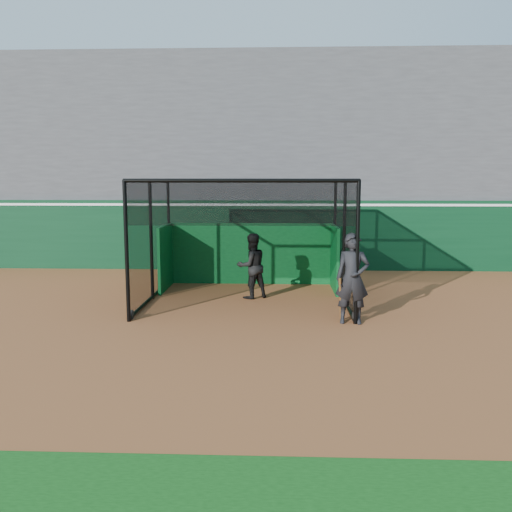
{
  "coord_description": "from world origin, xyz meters",
  "views": [
    {
      "loc": [
        1.48,
        -10.98,
        3.24
      ],
      "look_at": [
        0.95,
        2.0,
        1.4
      ],
      "focal_mm": 38.0,
      "sensor_mm": 36.0,
      "label": 1
    }
  ],
  "objects": [
    {
      "name": "ground",
      "position": [
        0.0,
        0.0,
        0.0
      ],
      "size": [
        120.0,
        120.0,
        0.0
      ],
      "primitive_type": "plane",
      "color": "#97542C",
      "rests_on": "ground"
    },
    {
      "name": "on_deck_player",
      "position": [
        3.16,
        1.08,
        1.03
      ],
      "size": [
        0.79,
        0.55,
        2.06
      ],
      "color": "black",
      "rests_on": "ground"
    },
    {
      "name": "grandstand",
      "position": [
        0.0,
        12.27,
        4.48
      ],
      "size": [
        50.0,
        7.85,
        8.95
      ],
      "color": "#4C4C4F",
      "rests_on": "ground"
    },
    {
      "name": "batting_cage",
      "position": [
        0.65,
        3.43,
        1.6
      ],
      "size": [
        5.28,
        4.89,
        3.22
      ],
      "color": "black",
      "rests_on": "ground"
    },
    {
      "name": "outfield_wall",
      "position": [
        0.0,
        8.5,
        1.29
      ],
      "size": [
        50.0,
        0.5,
        2.5
      ],
      "color": "#09351A",
      "rests_on": "ground"
    },
    {
      "name": "batter",
      "position": [
        0.77,
        3.62,
        0.89
      ],
      "size": [
        1.09,
        1.02,
        1.79
      ],
      "primitive_type": "imported",
      "rotation": [
        0.0,
        0.0,
        3.67
      ],
      "color": "black",
      "rests_on": "ground"
    }
  ]
}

